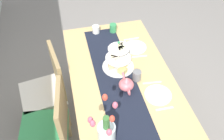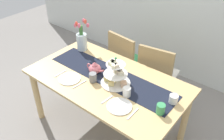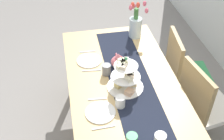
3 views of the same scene
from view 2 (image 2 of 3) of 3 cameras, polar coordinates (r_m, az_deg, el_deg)
ground_plane at (r=3.00m, az=-1.06°, el=-13.26°), size 8.00×8.00×0.00m
dining_table at (r=2.56m, az=-1.21°, el=-3.85°), size 1.66×0.92×0.73m
chair_left at (r=3.20m, az=3.47°, el=2.12°), size 0.47×0.47×0.91m
chair_right at (r=3.00m, az=10.51°, el=-0.89°), size 0.48×0.48×0.91m
table_runner at (r=2.54m, az=-0.38°, el=-1.43°), size 1.47×0.34×0.00m
tiered_cake_stand at (r=2.38m, az=0.80°, el=-1.07°), size 0.30×0.30×0.30m
teapot at (r=2.56m, az=-4.08°, el=0.38°), size 0.24×0.13×0.14m
tulip_vase at (r=2.96m, az=-7.13°, el=7.16°), size 0.22×0.20×0.43m
cream_jug at (r=2.26m, az=14.27°, el=-6.67°), size 0.08×0.08×0.08m
dinner_plate_left at (r=2.53m, az=-9.97°, el=-2.02°), size 0.23×0.23×0.01m
fork_left at (r=2.63m, az=-12.10°, el=-0.84°), size 0.02×0.15×0.01m
knife_left at (r=2.45m, az=-7.67°, el=-3.35°), size 0.03×0.17×0.01m
dinner_plate_right at (r=2.18m, az=1.76°, el=-8.53°), size 0.23×0.23×0.01m
fork_right at (r=2.25m, az=-1.18°, el=-6.97°), size 0.03×0.15×0.01m
knife_right at (r=2.13m, az=4.91°, el=-10.23°), size 0.02×0.17×0.01m
mug_grey at (r=2.44m, az=-4.52°, el=-1.73°), size 0.08×0.08×0.09m
mug_white_text at (r=2.27m, az=3.50°, el=-5.16°), size 0.08×0.08×0.09m
mug_orange at (r=2.14m, az=11.38°, el=-8.98°), size 0.08×0.08×0.09m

